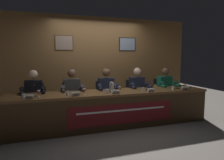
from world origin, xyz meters
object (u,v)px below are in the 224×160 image
nameplate_far_left (29,97)px  microphone_far_left (34,92)px  chair_right (135,98)px  chair_far_right (162,96)px  nameplate_right (151,90)px  juice_glass_far_right (185,85)px  nameplate_far_right (185,88)px  panelist_far_right (166,87)px  juice_glass_left (84,90)px  water_pitcher_central (112,86)px  conference_table (114,102)px  water_cup_center (107,91)px  juice_glass_far_left (39,92)px  juice_glass_center (120,88)px  water_cup_left (68,94)px  microphone_center (111,89)px  juice_glass_right (155,87)px  chair_far_left (35,104)px  water_cup_far_right (173,88)px  panelist_center (107,90)px  nameplate_center (116,92)px  chair_left (72,102)px  nameplate_left (76,94)px  microphone_far_right (177,85)px  water_cup_far_left (23,96)px  chair_center (105,100)px  panelist_far_left (34,94)px  panelist_right (138,88)px  panelist_left (72,92)px  water_cup_right (143,90)px  microphone_right (146,87)px

nameplate_far_left → microphone_far_left: 0.24m
chair_right → chair_far_right: bearing=0.0°
nameplate_right → juice_glass_far_right: bearing=8.0°
chair_far_right → nameplate_far_right: chair_far_right is taller
nameplate_far_left → panelist_far_right: bearing=12.2°
juice_glass_left → water_pitcher_central: water_pitcher_central is taller
conference_table → water_cup_center: size_ratio=51.19×
juice_glass_far_left → juice_glass_center: bearing=-0.0°
water_cup_left → panelist_far_right: panelist_far_right is taller
microphone_center → juice_glass_right: (1.02, -0.10, 0.01)m
chair_far_left → panelist_far_right: bearing=-3.5°
nameplate_far_left → juice_glass_far_right: juice_glass_far_right is taller
water_cup_far_right → water_cup_center: bearing=179.5°
panelist_center → nameplate_center: bearing=-91.4°
chair_left → nameplate_center: 1.25m
water_cup_left → chair_right: (1.77, 0.80, -0.34)m
nameplate_left → water_cup_left: size_ratio=1.97×
microphone_far_right → water_pitcher_central: bearing=174.8°
juice_glass_right → chair_far_right: (0.65, 0.75, -0.39)m
water_cup_center → microphone_far_right: microphone_far_right is taller
nameplate_far_left → nameplate_right: bearing=-0.5°
juice_glass_right → water_cup_far_left: bearing=-178.7°
microphone_far_left → chair_center: bearing=22.8°
microphone_center → chair_right: microphone_center is taller
panelist_center → panelist_far_right: (1.62, 0.00, 0.00)m
chair_left → microphone_far_left: bearing=-139.2°
juice_glass_far_left → nameplate_right: 2.27m
chair_right → water_cup_far_left: bearing=-162.3°
microphone_center → water_pitcher_central: 0.17m
panelist_far_left → panelist_center: same height
panelist_right → water_pitcher_central: 0.86m
microphone_center → panelist_right: size_ratio=0.18×
chair_center → panelist_far_right: panelist_far_right is taller
panelist_left → panelist_center: (0.81, 0.00, 0.00)m
water_cup_right → nameplate_far_left: bearing=-177.3°
microphone_far_left → nameplate_left: microphone_far_left is taller
panelist_right → microphone_right: size_ratio=5.67×
juice_glass_far_right → panelist_left: bearing=167.2°
juice_glass_center → nameplate_right: (0.66, -0.16, -0.05)m
nameplate_left → panelist_far_right: panelist_far_right is taller
water_cup_far_left → juice_glass_far_right: juice_glass_far_right is taller
water_cup_right → juice_glass_left: bearing=179.9°
panelist_left → juice_glass_far_right: size_ratio=9.89×
panelist_far_left → juice_glass_right: panelist_far_left is taller
nameplate_far_left → chair_far_right: (3.25, 0.90, -0.35)m
chair_center → juice_glass_far_right: 1.96m
juice_glass_far_right → microphone_far_right: size_ratio=0.57×
nameplate_far_left → water_pitcher_central: 1.70m
juice_glass_far_left → nameplate_far_left: bearing=-136.1°
chair_far_right → chair_left: bearing=180.0°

